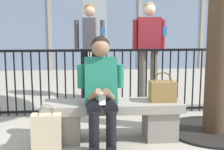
{
  "coord_description": "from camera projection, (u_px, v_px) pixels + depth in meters",
  "views": [
    {
      "loc": [
        -0.31,
        -3.45,
        1.33
      ],
      "look_at": [
        0.0,
        0.1,
        0.75
      ],
      "focal_mm": 49.39,
      "sensor_mm": 36.0,
      "label": 1
    }
  ],
  "objects": [
    {
      "name": "handbag_on_bench",
      "position": [
        162.0,
        91.0,
        3.58
      ],
      "size": [
        0.3,
        0.19,
        0.35
      ],
      "color": "olive",
      "rests_on": "stone_bench"
    },
    {
      "name": "shopping_bag",
      "position": [
        47.0,
        132.0,
        3.26
      ],
      "size": [
        0.31,
        0.16,
        0.5
      ],
      "color": "beige",
      "rests_on": "ground"
    },
    {
      "name": "ground_plane",
      "position": [
        113.0,
        139.0,
        3.63
      ],
      "size": [
        60.0,
        60.0,
        0.0
      ],
      "primitive_type": "plane",
      "color": "#A8A091"
    },
    {
      "name": "seated_person_with_phone",
      "position": [
        101.0,
        87.0,
        3.39
      ],
      "size": [
        0.52,
        0.66,
        1.21
      ],
      "color": "black",
      "rests_on": "ground"
    },
    {
      "name": "bystander_at_railing",
      "position": [
        90.0,
        43.0,
        5.61
      ],
      "size": [
        0.55,
        0.4,
        1.71
      ],
      "color": "black",
      "rests_on": "ground"
    },
    {
      "name": "stone_bench",
      "position": [
        113.0,
        117.0,
        3.59
      ],
      "size": [
        1.6,
        0.44,
        0.45
      ],
      "color": "gray",
      "rests_on": "ground"
    },
    {
      "name": "bystander_further_back",
      "position": [
        149.0,
        45.0,
        5.17
      ],
      "size": [
        0.55,
        0.27,
        1.71
      ],
      "color": "#6B6051",
      "rests_on": "ground"
    },
    {
      "name": "plaza_railing",
      "position": [
        106.0,
        81.0,
        4.62
      ],
      "size": [
        8.8,
        0.04,
        0.98
      ],
      "color": "black",
      "rests_on": "ground"
    }
  ]
}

